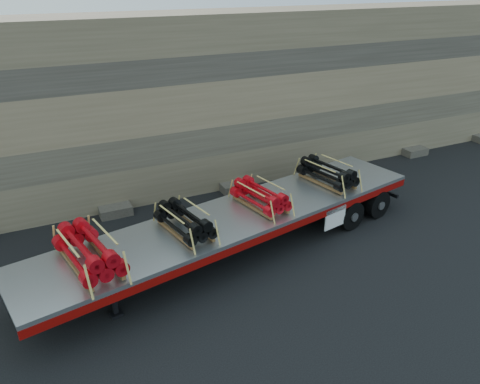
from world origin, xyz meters
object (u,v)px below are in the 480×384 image
object	(u,v)px
bundle_midrear	(260,196)
bundle_rear	(327,173)
bundle_midfront	(185,222)
trailer	(237,233)
bundle_front	(89,252)

from	to	relation	value
bundle_midrear	bundle_rear	bearing A→B (deg)	0.00
bundle_midfront	bundle_rear	distance (m)	5.99
trailer	bundle_midrear	bearing A→B (deg)	-0.00
bundle_midfront	bundle_midrear	size ratio (longest dim) A/B	1.00
bundle_midfront	bundle_midrear	distance (m)	2.85
bundle_front	bundle_midrear	size ratio (longest dim) A/B	1.18
bundle_midfront	bundle_rear	xyz separation A→B (m)	(5.87, 1.18, 0.02)
bundle_midfront	bundle_midrear	world-z (taller)	same
bundle_rear	bundle_midfront	bearing A→B (deg)	180.00
trailer	bundle_midfront	xyz separation A→B (m)	(-1.85, -0.37, 1.05)
trailer	bundle_front	distance (m)	4.89
trailer	bundle_rear	size ratio (longest dim) A/B	6.54
bundle_midfront	bundle_rear	size ratio (longest dim) A/B	0.95
bundle_midfront	trailer	bearing A→B (deg)	0.00
trailer	bundle_midrear	xyz separation A→B (m)	(0.95, 0.19, 1.05)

